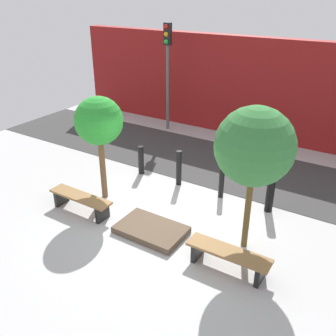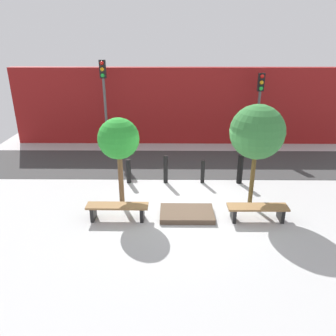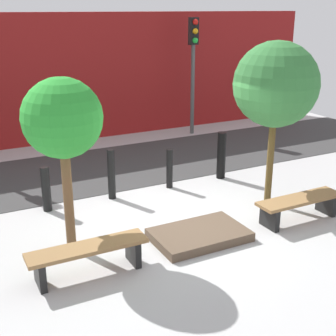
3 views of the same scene
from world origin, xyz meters
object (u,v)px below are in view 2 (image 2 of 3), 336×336
at_px(bench_right, 257,210).
at_px(traffic_light_mid_west, 259,98).
at_px(bollard_right, 240,169).
at_px(bench_left, 117,209).
at_px(tree_behind_left_bench, 119,140).
at_px(bollard_center, 203,172).
at_px(planter_bed, 187,214).
at_px(bollard_left, 166,169).
at_px(bollard_far_left, 129,171).
at_px(tree_behind_right_bench, 257,132).
at_px(traffic_light_west, 104,90).

xyz_separation_m(bench_right, traffic_light_mid_west, (1.44, 6.44, 2.10)).
distance_m(bench_right, bollard_right, 2.61).
bearing_deg(bench_left, tree_behind_left_bench, 90.31).
bearing_deg(traffic_light_mid_west, tree_behind_left_bench, -134.94).
relative_size(bench_right, bollard_center, 1.98).
bearing_deg(bollard_center, planter_bed, -105.67).
relative_size(bench_right, traffic_light_mid_west, 0.50).
xyz_separation_m(bollard_left, bollard_center, (1.35, 0.00, -0.09)).
bearing_deg(traffic_light_mid_west, bench_left, -130.59).
relative_size(bench_left, bollard_far_left, 2.00).
xyz_separation_m(bollard_far_left, bollard_left, (1.35, 0.00, 0.08)).
distance_m(tree_behind_left_bench, tree_behind_right_bench, 4.08).
relative_size(bollard_left, traffic_light_mid_west, 0.30).
height_order(bench_right, planter_bed, bench_right).
distance_m(tree_behind_right_bench, bollard_far_left, 4.81).
relative_size(tree_behind_left_bench, traffic_light_west, 0.70).
bearing_deg(bollard_left, bollard_far_left, 180.00).
bearing_deg(bollard_center, traffic_light_mid_west, 53.82).
height_order(bench_left, tree_behind_right_bench, tree_behind_right_bench).
height_order(bollard_far_left, bollard_right, bollard_right).
distance_m(bollard_right, traffic_light_west, 7.08).
relative_size(planter_bed, traffic_light_mid_west, 0.46).
xyz_separation_m(bench_right, tree_behind_right_bench, (0.00, 0.91, 2.07)).
distance_m(bollard_left, traffic_light_west, 5.26).
xyz_separation_m(bollard_center, traffic_light_west, (-4.16, 3.84, 2.34)).
height_order(planter_bed, tree_behind_left_bench, tree_behind_left_bench).
xyz_separation_m(bench_right, bollard_left, (-2.71, 2.60, 0.21)).
bearing_deg(planter_bed, traffic_light_mid_west, 60.85).
bearing_deg(tree_behind_right_bench, traffic_light_west, 134.93).
xyz_separation_m(bench_left, traffic_light_west, (-1.44, 6.44, 2.44)).
relative_size(bench_right, tree_behind_right_bench, 0.54).
bearing_deg(bollard_center, tree_behind_left_bench, -148.02).
height_order(bollard_right, traffic_light_mid_west, traffic_light_mid_west).
bearing_deg(bollard_far_left, bollard_center, 0.00).
bearing_deg(bench_right, bench_left, 179.69).
relative_size(tree_behind_right_bench, bollard_left, 3.03).
bearing_deg(bench_left, traffic_light_west, 102.94).
bearing_deg(bench_left, bench_right, 0.31).
height_order(bollard_far_left, bollard_left, bollard_left).
bearing_deg(planter_bed, tree_behind_right_bench, 19.24).
xyz_separation_m(bollard_left, traffic_light_west, (-2.81, 3.84, 2.25)).
bearing_deg(bollard_right, traffic_light_mid_west, 69.20).
bearing_deg(bollard_left, bollard_right, 0.00).
xyz_separation_m(tree_behind_left_bench, tree_behind_right_bench, (4.08, 0.00, 0.23)).
bearing_deg(tree_behind_left_bench, tree_behind_right_bench, 0.00).
bearing_deg(bollard_right, bollard_far_left, 180.00).
distance_m(bollard_far_left, bollard_right, 4.05).
bearing_deg(bench_left, bollard_right, 32.98).
distance_m(planter_bed, bollard_right, 3.18).
height_order(tree_behind_left_bench, tree_behind_right_bench, tree_behind_right_bench).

